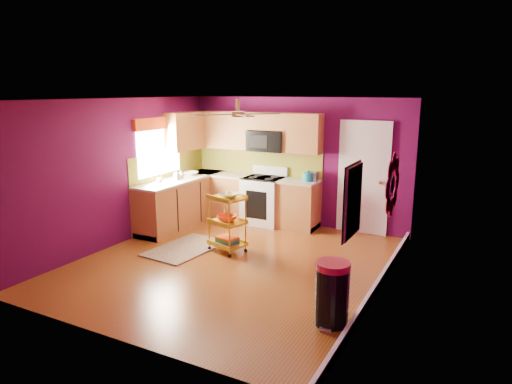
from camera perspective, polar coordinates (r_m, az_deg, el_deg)
The scene contains 18 objects.
ground at distance 7.19m, azimuth -2.92°, elevation -8.85°, with size 5.00×5.00×0.00m, color #693210.
room_envelope at distance 6.75m, azimuth -2.87°, elevation 4.12°, with size 4.54×5.04×2.52m.
lower_cabinets at distance 9.20m, azimuth -4.44°, elevation -1.20°, with size 2.81×2.31×0.94m.
electric_range at distance 9.11m, azimuth 0.99°, elevation -0.99°, with size 0.76×0.66×1.13m.
upper_cabinetry at distance 9.23m, azimuth -2.85°, elevation 7.46°, with size 2.80×2.30×1.26m.
left_window at distance 8.87m, azimuth -12.05°, elevation 6.58°, with size 0.08×1.35×1.08m.
panel_door at distance 8.62m, azimuth 13.28°, elevation 1.57°, with size 0.95×0.11×2.15m.
right_wall_art at distance 5.66m, azimuth 14.90°, elevation 0.11°, with size 0.04×2.74×1.04m.
ceiling_fan at distance 6.87m, azimuth -2.27°, elevation 9.79°, with size 1.01×1.01×0.26m.
shag_rug at distance 7.87m, azimuth -8.79°, elevation -6.95°, with size 0.84×1.37×0.02m, color black.
rolling_cart at distance 7.53m, azimuth -3.60°, elevation -3.56°, with size 0.67×0.57×1.04m.
trash_can at distance 5.38m, azimuth 9.48°, elevation -12.39°, with size 0.47×0.48×0.75m.
teal_kettle at distance 8.68m, azimuth 6.47°, elevation 1.89°, with size 0.18×0.18×0.21m.
toaster at distance 8.76m, azimuth 7.01°, elevation 2.02°, with size 0.22×0.15×0.18m, color beige.
soap_bottle_a at distance 8.91m, azimuth -9.91°, elevation 2.18°, with size 0.09×0.09×0.20m, color #EA3F72.
soap_bottle_b at distance 9.05m, azimuth -9.37°, elevation 2.20°, with size 0.12×0.12×0.16m, color white.
counter_dish at distance 9.36m, azimuth -8.11°, elevation 2.32°, with size 0.28×0.28×0.07m, color white.
counter_cup at distance 8.73m, azimuth -11.95°, elevation 1.48°, with size 0.11×0.11×0.09m, color white.
Camera 1 is at (3.41, -5.75, 2.63)m, focal length 32.00 mm.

